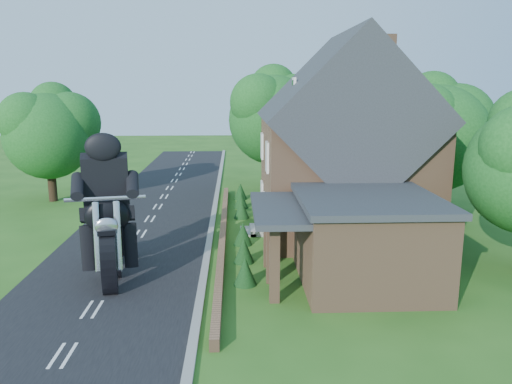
{
  "coord_description": "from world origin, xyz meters",
  "views": [
    {
      "loc": [
        4.94,
        -19.12,
        7.49
      ],
      "look_at": [
        5.89,
        3.07,
        2.8
      ],
      "focal_mm": 35.0,
      "sensor_mm": 36.0,
      "label": 1
    }
  ],
  "objects_px": {
    "house": "(344,150)",
    "annex": "(363,238)",
    "garden_wall": "(223,235)",
    "motorcycle_follow": "(110,246)",
    "motorcycle_lead": "(111,265)"
  },
  "relations": [
    {
      "from": "house",
      "to": "annex",
      "type": "xyz_separation_m",
      "value": [
        -0.62,
        -6.8,
        -2.58
      ]
    },
    {
      "from": "garden_wall",
      "to": "motorcycle_follow",
      "type": "relative_size",
      "value": 13.34
    },
    {
      "from": "motorcycle_lead",
      "to": "motorcycle_follow",
      "type": "height_order",
      "value": "motorcycle_lead"
    },
    {
      "from": "garden_wall",
      "to": "motorcycle_follow",
      "type": "height_order",
      "value": "motorcycle_follow"
    },
    {
      "from": "motorcycle_follow",
      "to": "garden_wall",
      "type": "bearing_deg",
      "value": -137.53
    },
    {
      "from": "motorcycle_lead",
      "to": "motorcycle_follow",
      "type": "xyz_separation_m",
      "value": [
        -0.68,
        2.63,
        -0.11
      ]
    },
    {
      "from": "house",
      "to": "motorcycle_follow",
      "type": "distance_m",
      "value": 12.33
    },
    {
      "from": "garden_wall",
      "to": "house",
      "type": "xyz_separation_m",
      "value": [
        6.19,
        1.0,
        4.14
      ]
    },
    {
      "from": "annex",
      "to": "motorcycle_follow",
      "type": "relative_size",
      "value": 4.27
    },
    {
      "from": "motorcycle_lead",
      "to": "motorcycle_follow",
      "type": "bearing_deg",
      "value": -85.78
    },
    {
      "from": "house",
      "to": "motorcycle_follow",
      "type": "xyz_separation_m",
      "value": [
        -10.97,
        -4.34,
        -3.57
      ]
    },
    {
      "from": "garden_wall",
      "to": "motorcycle_lead",
      "type": "distance_m",
      "value": 7.28
    },
    {
      "from": "garden_wall",
      "to": "motorcycle_follow",
      "type": "xyz_separation_m",
      "value": [
        -4.78,
        -3.34,
        0.57
      ]
    },
    {
      "from": "garden_wall",
      "to": "motorcycle_lead",
      "type": "xyz_separation_m",
      "value": [
        -4.1,
        -5.97,
        0.68
      ]
    },
    {
      "from": "garden_wall",
      "to": "motorcycle_lead",
      "type": "relative_size",
      "value": 11.61
    }
  ]
}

